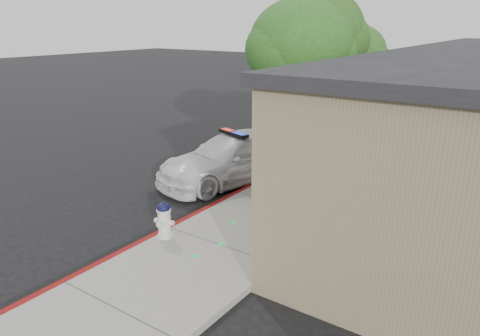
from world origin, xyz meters
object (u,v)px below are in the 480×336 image
(police_car, at_px, (234,158))
(street_tree_near, at_px, (301,47))
(street_tree_mid, at_px, (316,35))
(street_tree_far, at_px, (352,55))
(fire_hydrant, at_px, (164,220))

(police_car, bearing_deg, street_tree_near, 39.29)
(street_tree_mid, distance_m, street_tree_far, 3.38)
(police_car, xyz_separation_m, street_tree_near, (1.92, 0.75, 3.55))
(street_tree_mid, bearing_deg, street_tree_near, -79.12)
(fire_hydrant, height_order, street_tree_near, street_tree_near)
(fire_hydrant, xyz_separation_m, street_tree_mid, (0.35, 6.94, 4.05))
(fire_hydrant, xyz_separation_m, street_tree_near, (0.66, 5.32, 3.73))
(police_car, xyz_separation_m, street_tree_far, (1.62, 5.64, 3.03))
(fire_hydrant, relative_size, street_tree_mid, 0.15)
(street_tree_near, distance_m, street_tree_mid, 1.68)
(street_tree_near, bearing_deg, street_tree_far, 93.55)
(police_car, xyz_separation_m, fire_hydrant, (1.26, -4.58, -0.18))
(police_car, bearing_deg, fire_hydrant, -56.50)
(street_tree_mid, xyz_separation_m, street_tree_far, (0.01, 3.28, -0.84))
(police_car, distance_m, fire_hydrant, 4.75)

